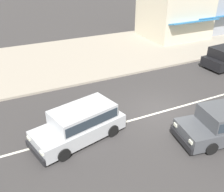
{
  "coord_description": "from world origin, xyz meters",
  "views": [
    {
      "loc": [
        -7.65,
        -9.85,
        7.73
      ],
      "look_at": [
        -2.18,
        1.52,
        0.8
      ],
      "focal_mm": 42.0,
      "sensor_mm": 36.0,
      "label": 1
    }
  ],
  "objects": [
    {
      "name": "ground_plane",
      "position": [
        0.0,
        0.0,
        0.0
      ],
      "size": [
        160.0,
        160.0,
        0.0
      ],
      "primitive_type": "plane",
      "color": "#383535"
    },
    {
      "name": "minivan_silver_1",
      "position": [
        -4.62,
        -0.2,
        0.84
      ],
      "size": [
        4.69,
        2.74,
        1.56
      ],
      "color": "#B7BABF",
      "rests_on": "ground"
    },
    {
      "name": "lane_centre_stripe",
      "position": [
        0.0,
        0.0,
        0.0
      ],
      "size": [
        50.4,
        0.14,
        0.01
      ],
      "primitive_type": "cube",
      "color": "silver",
      "rests_on": "ground"
    },
    {
      "name": "shopfront_far_kios",
      "position": [
        13.2,
        11.64,
        2.5
      ],
      "size": [
        6.28,
        4.89,
        4.68
      ],
      "color": "#999EA8",
      "rests_on": "kerb_strip"
    },
    {
      "name": "kerb_strip",
      "position": [
        0.0,
        10.07,
        0.07
      ],
      "size": [
        68.0,
        10.0,
        0.15
      ],
      "primitive_type": "cube",
      "color": "#9E9384",
      "rests_on": "ground"
    },
    {
      "name": "shopfront_mid_block",
      "position": [
        9.6,
        11.65,
        2.74
      ],
      "size": [
        5.95,
        6.16,
        5.17
      ],
      "color": "beige",
      "rests_on": "kerb_strip"
    }
  ]
}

